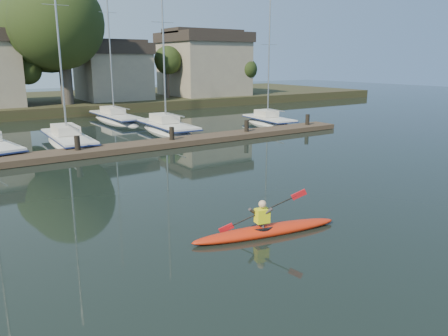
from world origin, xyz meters
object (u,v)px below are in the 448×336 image
sailboat_2 (69,147)px  sailboat_3 (168,134)px  sailboat_6 (116,123)px  sailboat_4 (269,126)px  kayak (266,229)px  dock (128,147)px

sailboat_2 → sailboat_3: (7.73, 1.03, -0.02)m
sailboat_6 → sailboat_4: bearing=-43.1°
sailboat_4 → sailboat_6: (-10.23, 9.36, 0.00)m
kayak → sailboat_6: size_ratio=0.32×
dock → sailboat_4: (14.36, 4.01, -0.39)m
dock → sailboat_3: 7.41m
dock → sailboat_4: 14.92m
kayak → sailboat_6: 28.83m
dock → sailboat_6: sailboat_6 is taller
dock → sailboat_3: (5.27, 5.19, -0.41)m
dock → sailboat_2: size_ratio=2.28×
sailboat_2 → sailboat_4: size_ratio=1.29×
kayak → dock: 14.98m
sailboat_6 → dock: bearing=-107.8°
sailboat_4 → kayak: bearing=-123.7°
kayak → dock: kayak is taller
sailboat_4 → dock: bearing=-158.4°
kayak → dock: size_ratio=0.15×
sailboat_4 → sailboat_6: sailboat_6 is taller
sailboat_3 → sailboat_2: bearing=-170.2°
kayak → sailboat_2: sailboat_2 is taller
dock → sailboat_4: sailboat_4 is taller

